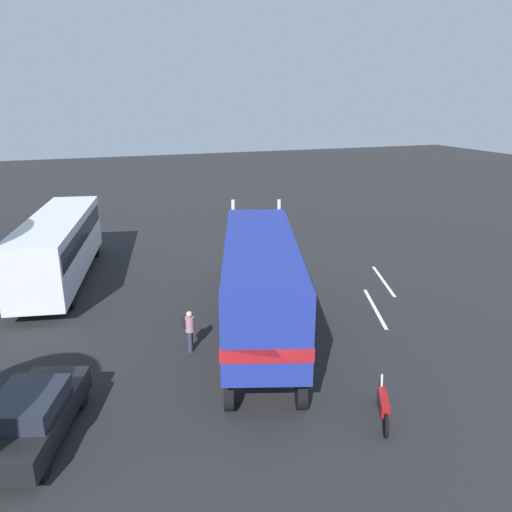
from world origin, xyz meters
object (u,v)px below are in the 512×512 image
semi_truck (259,272)px  person_bystander (189,329)px  parked_car (33,415)px  motorcycle (383,406)px  parked_bus (59,243)px

semi_truck → person_bystander: (-0.80, 3.07, -1.63)m
person_bystander → parked_car: (-3.56, 5.16, -0.09)m
person_bystander → motorcycle: person_bystander is taller
parked_bus → motorcycle: 18.17m
motorcycle → parked_bus: bearing=30.1°
motorcycle → person_bystander: bearing=36.4°
person_bystander → parked_bus: size_ratio=0.14×
semi_truck → parked_car: 9.47m
person_bystander → motorcycle: (-6.06, -4.46, -0.41)m
person_bystander → motorcycle: size_ratio=0.85×
person_bystander → parked_car: bearing=124.6°
parked_car → motorcycle: size_ratio=2.47×
parked_bus → parked_car: bearing=177.6°
person_bystander → parked_bus: bearing=25.7°
semi_truck → motorcycle: (-6.85, -1.39, -2.04)m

